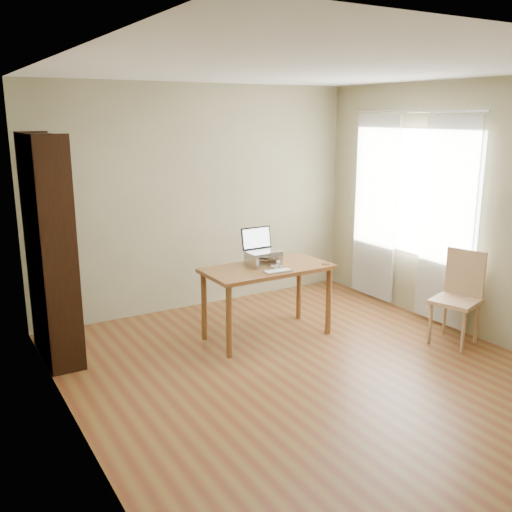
# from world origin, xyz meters

# --- Properties ---
(room) EXTENTS (4.04, 4.54, 2.64)m
(room) POSITION_xyz_m (0.03, 0.01, 1.30)
(room) COLOR brown
(room) RESTS_ON ground
(bookshelf) EXTENTS (0.30, 0.90, 2.10)m
(bookshelf) POSITION_xyz_m (-1.83, 1.55, 1.05)
(bookshelf) COLOR black
(bookshelf) RESTS_ON ground
(curtains) EXTENTS (0.03, 1.90, 2.25)m
(curtains) POSITION_xyz_m (1.92, 0.80, 1.17)
(curtains) COLOR silver
(curtains) RESTS_ON ground
(desk) EXTENTS (1.31, 0.66, 0.75)m
(desk) POSITION_xyz_m (0.14, 0.95, 0.64)
(desk) COLOR brown
(desk) RESTS_ON ground
(laptop_stand) EXTENTS (0.32, 0.25, 0.13)m
(laptop_stand) POSITION_xyz_m (0.14, 1.03, 0.83)
(laptop_stand) COLOR silver
(laptop_stand) RESTS_ON desk
(laptop) EXTENTS (0.34, 0.29, 0.24)m
(laptop) POSITION_xyz_m (0.14, 1.09, 0.94)
(laptop) COLOR silver
(laptop) RESTS_ON laptop_stand
(keyboard) EXTENTS (0.28, 0.14, 0.02)m
(keyboard) POSITION_xyz_m (0.12, 0.73, 0.76)
(keyboard) COLOR silver
(keyboard) RESTS_ON desk
(coaster) EXTENTS (0.09, 0.09, 0.01)m
(coaster) POSITION_xyz_m (0.71, 0.73, 0.75)
(coaster) COLOR brown
(coaster) RESTS_ON desk
(cat) EXTENTS (0.24, 0.48, 0.15)m
(cat) POSITION_xyz_m (0.18, 1.06, 0.81)
(cat) COLOR #463E37
(cat) RESTS_ON desk
(chair) EXTENTS (0.52, 0.52, 0.94)m
(chair) POSITION_xyz_m (1.72, -0.16, 0.51)
(chair) COLOR tan
(chair) RESTS_ON ground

